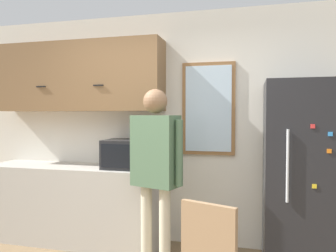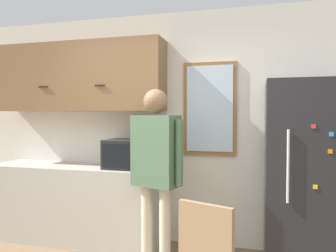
% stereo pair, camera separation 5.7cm
% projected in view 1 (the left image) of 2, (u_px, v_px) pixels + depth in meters
% --- Properties ---
extents(back_wall, '(6.00, 0.06, 2.70)m').
position_uv_depth(back_wall, '(175.00, 128.00, 3.88)').
color(back_wall, silver).
rests_on(back_wall, ground_plane).
extents(counter, '(2.10, 0.57, 0.90)m').
position_uv_depth(counter, '(75.00, 204.00, 3.89)').
color(counter, '#BCB7AD').
rests_on(counter, ground_plane).
extents(upper_cabinets, '(2.10, 0.39, 0.82)m').
position_uv_depth(upper_cabinets, '(78.00, 77.00, 3.94)').
color(upper_cabinets, olive).
extents(microwave, '(0.48, 0.43, 0.32)m').
position_uv_depth(microwave, '(126.00, 154.00, 3.72)').
color(microwave, '#232326').
rests_on(microwave, counter).
extents(person, '(0.57, 0.35, 1.76)m').
position_uv_depth(person, '(155.00, 160.00, 3.14)').
color(person, beige).
rests_on(person, ground_plane).
extents(refrigerator, '(0.82, 0.74, 1.83)m').
position_uv_depth(refrigerator, '(308.00, 176.00, 3.17)').
color(refrigerator, '#232326').
rests_on(refrigerator, ground_plane).
extents(window, '(0.60, 0.05, 1.05)m').
position_uv_depth(window, '(208.00, 109.00, 3.73)').
color(window, olive).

